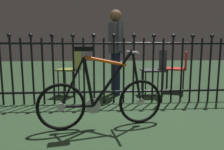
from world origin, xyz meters
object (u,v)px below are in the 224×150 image
at_px(chair_charcoal, 157,67).
at_px(chair_olive, 72,67).
at_px(chair_red, 179,67).
at_px(bicycle, 102,98).
at_px(person_visitor, 116,45).

distance_m(chair_charcoal, chair_olive, 1.60).
height_order(chair_charcoal, chair_olive, chair_charcoal).
height_order(chair_red, chair_olive, chair_olive).
height_order(bicycle, person_visitor, person_visitor).
xyz_separation_m(chair_red, chair_olive, (-2.17, -0.23, 0.03)).
xyz_separation_m(bicycle, chair_charcoal, (1.07, 1.50, 0.20)).
distance_m(bicycle, chair_charcoal, 1.85).
bearing_deg(chair_red, person_visitor, -170.98).
xyz_separation_m(chair_charcoal, chair_red, (0.56, 0.29, -0.02)).
height_order(bicycle, chair_red, bicycle).
bearing_deg(person_visitor, bicycle, -100.33).
bearing_deg(bicycle, chair_olive, 109.09).
bearing_deg(chair_charcoal, bicycle, -125.41).
bearing_deg(bicycle, chair_red, 47.61).
bearing_deg(bicycle, person_visitor, 79.67).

